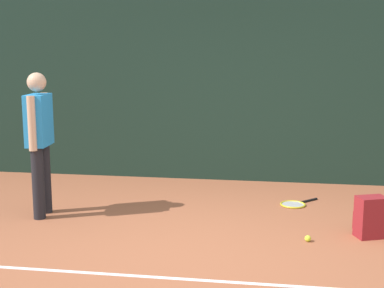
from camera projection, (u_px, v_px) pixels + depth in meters
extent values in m
plane|color=#9E5638|center=(186.00, 251.00, 5.25)|extent=(12.00, 12.00, 0.00)
cube|color=#192D23|center=(219.00, 90.00, 7.93)|extent=(10.00, 0.10, 2.74)
cube|color=white|center=(173.00, 278.00, 4.61)|extent=(9.00, 0.05, 0.00)
cylinder|color=black|center=(38.00, 183.00, 6.18)|extent=(0.14, 0.14, 0.85)
cylinder|color=black|center=(45.00, 178.00, 6.42)|extent=(0.14, 0.14, 0.85)
cube|color=#268CD8|center=(39.00, 120.00, 6.18)|extent=(0.26, 0.42, 0.60)
sphere|color=#D8A884|center=(37.00, 82.00, 6.10)|extent=(0.22, 0.22, 0.22)
cylinder|color=#D8A884|center=(32.00, 124.00, 5.96)|extent=(0.09, 0.09, 0.62)
cylinder|color=#D8A884|center=(45.00, 119.00, 6.39)|extent=(0.09, 0.09, 0.62)
cylinder|color=black|center=(309.00, 201.00, 6.95)|extent=(0.24, 0.23, 0.03)
torus|color=gold|center=(293.00, 204.00, 6.78)|extent=(0.46, 0.46, 0.02)
cylinder|color=#B2B2B2|center=(293.00, 204.00, 6.78)|extent=(0.39, 0.39, 0.00)
cube|color=maroon|center=(371.00, 217.00, 5.60)|extent=(0.35, 0.29, 0.44)
cube|color=maroon|center=(364.00, 220.00, 5.74)|extent=(0.23, 0.15, 0.20)
sphere|color=#CCE033|center=(308.00, 239.00, 5.49)|extent=(0.07, 0.07, 0.07)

